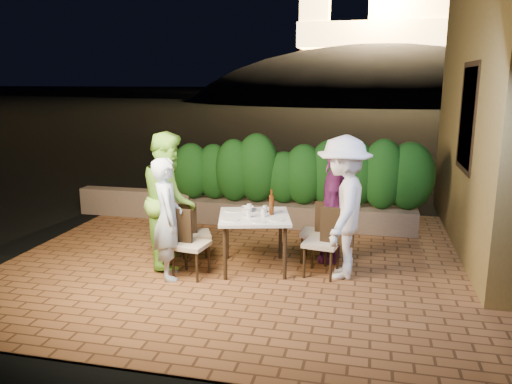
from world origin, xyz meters
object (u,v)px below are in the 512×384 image
(diner_green, at_px, (169,199))
(parapet_lamp, at_px, (163,188))
(diner_blue, at_px, (167,219))
(bowl, at_px, (247,208))
(chair_left_back, at_px, (196,233))
(beer_bottle, at_px, (272,202))
(diner_white, at_px, (343,208))
(dining_table, at_px, (254,242))
(chair_left_front, at_px, (191,243))
(chair_right_back, at_px, (316,232))
(chair_right_front, at_px, (322,241))
(diner_purple, at_px, (335,203))

(diner_green, distance_m, parapet_lamp, 2.48)
(diner_blue, bearing_deg, bowl, -74.08)
(chair_left_back, relative_size, diner_green, 0.46)
(diner_green, bearing_deg, bowl, -95.17)
(beer_bottle, xyz_separation_m, diner_white, (0.95, -0.09, 0.00))
(dining_table, bearing_deg, bowl, 121.64)
(chair_left_front, relative_size, chair_right_back, 1.02)
(chair_left_front, height_order, parapet_lamp, chair_left_front)
(chair_right_front, bearing_deg, bowl, -5.56)
(beer_bottle, bearing_deg, parapet_lamp, 140.03)
(parapet_lamp, bearing_deg, bowl, -42.40)
(beer_bottle, height_order, chair_right_back, beer_bottle)
(chair_left_front, relative_size, parapet_lamp, 6.42)
(bowl, distance_m, diner_purple, 1.22)
(chair_left_back, distance_m, diner_white, 2.08)
(chair_right_back, height_order, diner_green, diner_green)
(bowl, xyz_separation_m, diner_green, (-1.03, -0.30, 0.15))
(bowl, relative_size, diner_green, 0.10)
(chair_left_back, distance_m, diner_purple, 1.99)
(beer_bottle, relative_size, parapet_lamp, 2.47)
(dining_table, xyz_separation_m, diner_purple, (1.02, 0.57, 0.46))
(parapet_lamp, bearing_deg, diner_purple, -26.05)
(bowl, bearing_deg, diner_blue, -136.94)
(dining_table, bearing_deg, diner_white, 0.71)
(bowl, xyz_separation_m, diner_white, (1.32, -0.25, 0.15))
(chair_left_back, height_order, diner_purple, diner_purple)
(chair_right_front, xyz_separation_m, diner_white, (0.25, 0.05, 0.46))
(diner_white, bearing_deg, chair_right_front, -75.41)
(diner_white, bearing_deg, parapet_lamp, -119.28)
(chair_left_front, height_order, chair_left_back, chair_left_front)
(chair_left_back, bearing_deg, chair_right_back, -10.77)
(diner_blue, xyz_separation_m, diner_green, (-0.18, 0.50, 0.14))
(chair_left_front, height_order, diner_white, diner_white)
(chair_left_front, bearing_deg, diner_purple, 38.12)
(diner_purple, height_order, parapet_lamp, diner_purple)
(chair_right_front, distance_m, diner_green, 2.15)
(beer_bottle, relative_size, chair_right_front, 0.37)
(beer_bottle, distance_m, diner_purple, 0.94)
(chair_right_front, bearing_deg, diner_blue, 24.56)
(bowl, relative_size, chair_left_front, 0.21)
(beer_bottle, relative_size, chair_left_front, 0.38)
(parapet_lamp, bearing_deg, diner_blue, -65.44)
(dining_table, bearing_deg, parapet_lamp, 136.06)
(chair_left_back, xyz_separation_m, parapet_lamp, (-1.40, 2.11, 0.14))
(dining_table, relative_size, diner_purple, 0.55)
(bowl, height_order, chair_right_front, chair_right_front)
(dining_table, bearing_deg, diner_purple, 29.25)
(beer_bottle, distance_m, chair_left_back, 1.18)
(diner_green, xyz_separation_m, diner_purple, (2.21, 0.61, -0.09))
(beer_bottle, bearing_deg, chair_right_back, 32.65)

